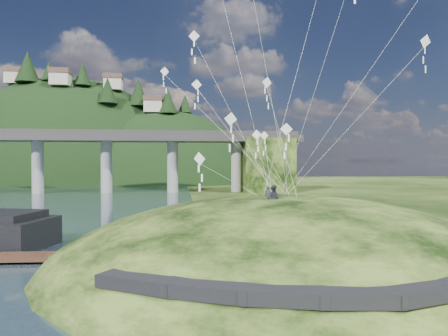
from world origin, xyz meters
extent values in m
plane|color=black|center=(0.00, 0.00, 0.00)|extent=(320.00, 320.00, 0.00)
ellipsoid|color=black|center=(8.00, 2.00, -1.50)|extent=(36.00, 32.00, 13.00)
cube|color=black|center=(-1.50, -8.00, 2.03)|extent=(4.32, 3.62, 0.71)
cube|color=black|center=(1.50, -9.65, 2.09)|extent=(4.10, 2.97, 0.61)
cube|color=black|center=(4.50, -10.65, 2.08)|extent=(3.85, 2.37, 0.62)
cube|color=black|center=(7.50, -11.10, 2.04)|extent=(3.62, 1.83, 0.66)
cube|color=black|center=(10.50, -10.90, 2.05)|extent=(3.82, 2.27, 0.68)
cylinder|color=gray|center=(-32.00, 70.00, 6.50)|extent=(2.60, 2.60, 13.00)
cylinder|color=gray|center=(-16.50, 70.00, 6.50)|extent=(2.60, 2.60, 13.00)
cylinder|color=gray|center=(-1.00, 70.00, 6.50)|extent=(2.60, 2.60, 13.00)
cylinder|color=gray|center=(14.50, 70.00, 6.50)|extent=(2.60, 2.60, 13.00)
cube|color=black|center=(22.00, 70.00, 6.50)|extent=(12.00, 11.00, 13.00)
ellipsoid|color=black|center=(-40.00, 126.00, -6.00)|extent=(96.00, 68.00, 88.00)
ellipsoid|color=black|center=(-5.00, 118.00, -10.00)|extent=(76.00, 56.00, 72.00)
cone|color=black|center=(-49.87, 114.63, 39.23)|extent=(8.01, 8.01, 10.54)
cone|color=black|center=(-42.87, 114.06, 37.88)|extent=(4.97, 4.97, 6.54)
cone|color=black|center=(-31.40, 112.04, 36.68)|extent=(5.83, 5.83, 7.67)
cone|color=black|center=(-22.45, 107.08, 30.58)|extent=(6.47, 6.47, 8.51)
cone|color=black|center=(-13.22, 113.99, 31.23)|extent=(7.13, 7.13, 9.38)
cone|color=black|center=(-3.12, 109.03, 27.87)|extent=(6.56, 6.56, 8.63)
cone|color=black|center=(2.77, 114.63, 27.68)|extent=(4.88, 4.88, 6.42)
cube|color=beige|center=(-55.00, 118.00, 35.99)|extent=(6.00, 5.00, 4.00)
cube|color=brown|center=(-55.00, 118.00, 38.69)|extent=(6.40, 5.40, 1.60)
cube|color=beige|center=(-38.00, 110.00, 34.28)|extent=(6.00, 5.00, 4.00)
cube|color=brown|center=(-38.00, 110.00, 36.98)|extent=(6.40, 5.40, 1.60)
cube|color=beige|center=(-22.00, 116.00, 34.18)|extent=(6.00, 5.00, 4.00)
cube|color=brown|center=(-22.00, 116.00, 36.88)|extent=(6.40, 5.40, 1.60)
cube|color=beige|center=(-8.00, 110.00, 25.88)|extent=(6.00, 5.00, 4.00)
cube|color=brown|center=(-8.00, 110.00, 28.58)|extent=(6.40, 5.40, 1.60)
cube|color=black|center=(-14.99, 9.67, 2.89)|extent=(7.01, 6.30, 0.60)
cube|color=#341E15|center=(-9.67, 4.46, 0.43)|extent=(13.42, 2.75, 0.33)
cylinder|color=#341E15|center=(-12.52, 4.60, 0.19)|extent=(0.29, 0.29, 0.95)
cylinder|color=#341E15|center=(-9.67, 4.46, 0.19)|extent=(0.29, 0.29, 0.95)
cylinder|color=#341E15|center=(-6.82, 4.32, 0.19)|extent=(0.29, 0.29, 0.95)
cylinder|color=#341E15|center=(-3.96, 4.18, 0.19)|extent=(0.29, 0.29, 0.95)
imported|color=#272935|center=(6.83, 2.24, 5.74)|extent=(0.58, 0.41, 1.51)
imported|color=#272935|center=(6.79, 0.45, 5.91)|extent=(1.18, 1.13, 1.91)
cube|color=white|center=(3.45, -2.29, 10.15)|extent=(0.81, 0.28, 0.82)
cube|color=white|center=(3.45, -2.29, 9.56)|extent=(0.10, 0.07, 0.48)
cube|color=white|center=(3.45, -2.29, 8.97)|extent=(0.10, 0.07, 0.48)
cube|color=white|center=(3.45, -2.29, 8.38)|extent=(0.10, 0.07, 0.48)
cube|color=white|center=(17.00, -1.06, 15.72)|extent=(0.86, 0.27, 0.85)
cube|color=white|center=(17.00, -1.06, 15.11)|extent=(0.11, 0.07, 0.51)
cube|color=white|center=(17.00, -1.06, 14.49)|extent=(0.11, 0.07, 0.51)
cube|color=white|center=(17.00, -1.06, 13.87)|extent=(0.11, 0.07, 0.51)
cube|color=white|center=(7.31, 4.78, 13.85)|extent=(0.82, 0.40, 0.87)
cube|color=white|center=(7.31, 4.78, 13.23)|extent=(0.10, 0.09, 0.51)
cube|color=white|center=(7.31, 4.78, 12.60)|extent=(0.10, 0.09, 0.51)
cube|color=white|center=(7.31, 4.78, 11.98)|extent=(0.10, 0.09, 0.51)
cube|color=white|center=(1.56, 2.00, 13.04)|extent=(0.74, 0.16, 0.73)
cube|color=white|center=(1.56, 2.00, 12.52)|extent=(0.10, 0.04, 0.43)
cube|color=white|center=(1.56, 2.00, 12.00)|extent=(0.10, 0.04, 0.43)
cube|color=white|center=(1.56, 2.00, 11.48)|extent=(0.10, 0.04, 0.43)
cube|color=white|center=(6.75, 6.08, 9.76)|extent=(0.75, 0.42, 0.82)
cube|color=white|center=(6.75, 6.08, 9.18)|extent=(0.11, 0.05, 0.48)
cube|color=white|center=(6.75, 6.08, 8.59)|extent=(0.11, 0.05, 0.48)
cube|color=white|center=(6.75, 6.08, 8.01)|extent=(0.11, 0.05, 0.48)
cube|color=white|center=(1.49, -3.03, 7.70)|extent=(0.63, 0.55, 0.78)
cube|color=white|center=(1.49, -3.03, 7.14)|extent=(0.10, 0.06, 0.46)
cube|color=white|center=(1.49, -3.03, 6.57)|extent=(0.10, 0.06, 0.46)
cube|color=white|center=(1.49, -3.03, 6.00)|extent=(0.10, 0.06, 0.46)
cube|color=white|center=(1.26, -1.20, 15.47)|extent=(0.69, 0.22, 0.70)
cube|color=white|center=(1.26, -1.20, 14.97)|extent=(0.09, 0.02, 0.41)
cube|color=white|center=(1.26, -1.20, 14.47)|extent=(0.09, 0.02, 0.41)
cube|color=white|center=(1.26, -1.20, 13.97)|extent=(0.09, 0.02, 0.41)
cube|color=white|center=(7.99, 8.82, 9.88)|extent=(0.69, 0.41, 0.76)
cube|color=white|center=(7.99, 8.82, 9.33)|extent=(0.10, 0.05, 0.45)
cube|color=white|center=(7.99, 8.82, 8.79)|extent=(0.10, 0.05, 0.45)
cube|color=white|center=(7.99, 8.82, 8.24)|extent=(0.10, 0.05, 0.45)
cube|color=white|center=(7.03, -2.04, 9.59)|extent=(0.76, 0.28, 0.77)
cube|color=white|center=(7.03, -2.04, 9.03)|extent=(0.10, 0.03, 0.45)
cube|color=white|center=(7.03, -2.04, 8.48)|extent=(0.10, 0.03, 0.45)
cube|color=white|center=(7.03, -2.04, 7.92)|extent=(0.10, 0.03, 0.45)
cube|color=white|center=(-0.95, 10.07, 15.70)|extent=(0.78, 0.31, 0.81)
cube|color=white|center=(-0.95, 10.07, 15.12)|extent=(0.10, 0.07, 0.47)
cube|color=white|center=(-0.95, 10.07, 14.54)|extent=(0.10, 0.07, 0.47)
cube|color=white|center=(-0.95, 10.07, 13.96)|extent=(0.10, 0.07, 0.47)
camera|label=1|loc=(0.22, -26.58, 7.57)|focal=32.00mm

